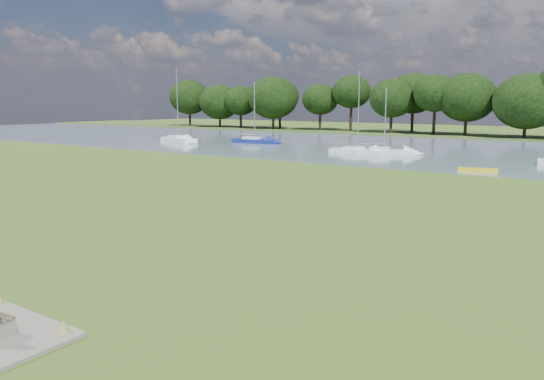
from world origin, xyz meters
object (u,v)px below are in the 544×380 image
Objects in this scene: sailboat_2 at (384,150)px; sailboat_4 at (357,149)px; sailboat_6 at (178,138)px; kayak at (478,170)px; sailboat_3 at (254,139)px.

sailboat_2 is 0.79× the size of sailboat_4.
sailboat_2 is at bearing 6.83° from sailboat_4.
sailboat_6 reaches higher than sailboat_4.
sailboat_4 is at bearing 166.28° from sailboat_2.
kayak is 43.28m from sailboat_6.
sailboat_4 is at bearing -19.24° from sailboat_3.
sailboat_2 is 2.93m from sailboat_4.
sailboat_4 is (-2.90, -0.37, -0.04)m from sailboat_2.
sailboat_2 is 21.04m from sailboat_3.
sailboat_4 reaches higher than kayak.
sailboat_4 is 0.86× the size of sailboat_6.
sailboat_2 is 0.86× the size of sailboat_3.
sailboat_6 is at bearing 157.75° from sailboat_2.
sailboat_6 reaches higher than kayak.
sailboat_4 is 27.62m from sailboat_6.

